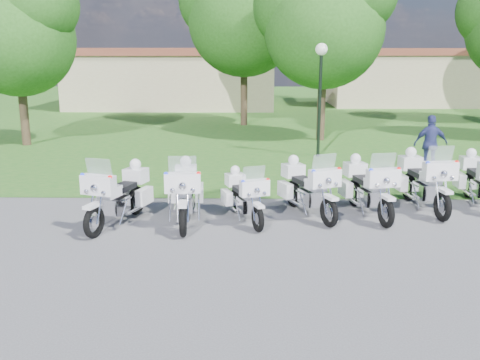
{
  "coord_description": "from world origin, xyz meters",
  "views": [
    {
      "loc": [
        -0.57,
        -10.83,
        3.83
      ],
      "look_at": [
        -0.79,
        1.2,
        0.95
      ],
      "focal_mm": 40.0,
      "sensor_mm": 36.0,
      "label": 1
    }
  ],
  "objects_px": {
    "motorcycle_0": "(119,194)",
    "motorcycle_3": "(308,187)",
    "motorcycle_2": "(244,195)",
    "motorcycle_5": "(423,180)",
    "motorcycle_6": "(480,179)",
    "motorcycle_4": "(367,187)",
    "bystander_c": "(431,144)",
    "lamp_post": "(321,72)",
    "motorcycle_1": "(185,192)"
  },
  "relations": [
    {
      "from": "motorcycle_0",
      "to": "motorcycle_3",
      "type": "height_order",
      "value": "motorcycle_0"
    },
    {
      "from": "motorcycle_2",
      "to": "motorcycle_3",
      "type": "xyz_separation_m",
      "value": [
        1.51,
        0.47,
        0.08
      ]
    },
    {
      "from": "motorcycle_3",
      "to": "motorcycle_5",
      "type": "distance_m",
      "value": 3.0
    },
    {
      "from": "motorcycle_5",
      "to": "motorcycle_6",
      "type": "xyz_separation_m",
      "value": [
        1.56,
        0.35,
        -0.04
      ]
    },
    {
      "from": "motorcycle_2",
      "to": "motorcycle_3",
      "type": "relative_size",
      "value": 0.89
    },
    {
      "from": "motorcycle_3",
      "to": "motorcycle_4",
      "type": "relative_size",
      "value": 0.94
    },
    {
      "from": "motorcycle_6",
      "to": "bystander_c",
      "type": "bearing_deg",
      "value": -87.41
    },
    {
      "from": "motorcycle_3",
      "to": "bystander_c",
      "type": "relative_size",
      "value": 1.22
    },
    {
      "from": "motorcycle_2",
      "to": "bystander_c",
      "type": "relative_size",
      "value": 1.09
    },
    {
      "from": "motorcycle_4",
      "to": "motorcycle_5",
      "type": "xyz_separation_m",
      "value": [
        1.5,
        0.55,
        0.03
      ]
    },
    {
      "from": "motorcycle_4",
      "to": "lamp_post",
      "type": "distance_m",
      "value": 7.7
    },
    {
      "from": "motorcycle_0",
      "to": "lamp_post",
      "type": "xyz_separation_m",
      "value": [
        5.53,
        8.11,
        2.44
      ]
    },
    {
      "from": "motorcycle_5",
      "to": "motorcycle_0",
      "type": "bearing_deg",
      "value": 2.95
    },
    {
      "from": "motorcycle_6",
      "to": "bystander_c",
      "type": "relative_size",
      "value": 1.3
    },
    {
      "from": "motorcycle_5",
      "to": "motorcycle_2",
      "type": "bearing_deg",
      "value": 5.76
    },
    {
      "from": "motorcycle_3",
      "to": "motorcycle_6",
      "type": "bearing_deg",
      "value": 168.86
    },
    {
      "from": "motorcycle_0",
      "to": "motorcycle_1",
      "type": "relative_size",
      "value": 0.95
    },
    {
      "from": "bystander_c",
      "to": "lamp_post",
      "type": "bearing_deg",
      "value": -39.9
    },
    {
      "from": "motorcycle_1",
      "to": "motorcycle_6",
      "type": "relative_size",
      "value": 1.04
    },
    {
      "from": "motorcycle_4",
      "to": "motorcycle_6",
      "type": "xyz_separation_m",
      "value": [
        3.06,
        0.89,
        -0.01
      ]
    },
    {
      "from": "motorcycle_3",
      "to": "bystander_c",
      "type": "xyz_separation_m",
      "value": [
        4.48,
        4.78,
        0.25
      ]
    },
    {
      "from": "motorcycle_1",
      "to": "motorcycle_3",
      "type": "relative_size",
      "value": 1.11
    },
    {
      "from": "motorcycle_2",
      "to": "lamp_post",
      "type": "bearing_deg",
      "value": -129.07
    },
    {
      "from": "bystander_c",
      "to": "motorcycle_5",
      "type": "bearing_deg",
      "value": 67.64
    },
    {
      "from": "motorcycle_3",
      "to": "motorcycle_6",
      "type": "relative_size",
      "value": 0.94
    },
    {
      "from": "motorcycle_1",
      "to": "motorcycle_2",
      "type": "bearing_deg",
      "value": -179.26
    },
    {
      "from": "motorcycle_5",
      "to": "lamp_post",
      "type": "distance_m",
      "value": 7.38
    },
    {
      "from": "motorcycle_1",
      "to": "motorcycle_2",
      "type": "xyz_separation_m",
      "value": [
        1.37,
        0.12,
        -0.12
      ]
    },
    {
      "from": "motorcycle_6",
      "to": "motorcycle_3",
      "type": "bearing_deg",
      "value": 14.05
    },
    {
      "from": "lamp_post",
      "to": "bystander_c",
      "type": "bearing_deg",
      "value": -37.76
    },
    {
      "from": "motorcycle_3",
      "to": "motorcycle_4",
      "type": "height_order",
      "value": "motorcycle_4"
    },
    {
      "from": "motorcycle_3",
      "to": "motorcycle_5",
      "type": "height_order",
      "value": "motorcycle_5"
    },
    {
      "from": "bystander_c",
      "to": "motorcycle_1",
      "type": "bearing_deg",
      "value": 33.95
    },
    {
      "from": "motorcycle_3",
      "to": "motorcycle_5",
      "type": "relative_size",
      "value": 0.88
    },
    {
      "from": "motorcycle_0",
      "to": "motorcycle_5",
      "type": "bearing_deg",
      "value": -151.6
    },
    {
      "from": "motorcycle_0",
      "to": "motorcycle_5",
      "type": "distance_m",
      "value": 7.42
    },
    {
      "from": "motorcycle_0",
      "to": "motorcycle_2",
      "type": "xyz_separation_m",
      "value": [
        2.84,
        0.3,
        -0.1
      ]
    },
    {
      "from": "motorcycle_4",
      "to": "motorcycle_5",
      "type": "height_order",
      "value": "motorcycle_5"
    },
    {
      "from": "bystander_c",
      "to": "motorcycle_0",
      "type": "bearing_deg",
      "value": 30.0
    },
    {
      "from": "motorcycle_1",
      "to": "motorcycle_5",
      "type": "relative_size",
      "value": 0.98
    },
    {
      "from": "motorcycle_1",
      "to": "motorcycle_2",
      "type": "distance_m",
      "value": 1.38
    },
    {
      "from": "motorcycle_2",
      "to": "bystander_c",
      "type": "height_order",
      "value": "bystander_c"
    },
    {
      "from": "lamp_post",
      "to": "motorcycle_2",
      "type": "bearing_deg",
      "value": -109.01
    },
    {
      "from": "motorcycle_4",
      "to": "motorcycle_1",
      "type": "bearing_deg",
      "value": -4.0
    },
    {
      "from": "motorcycle_2",
      "to": "motorcycle_3",
      "type": "bearing_deg",
      "value": 177.1
    },
    {
      "from": "motorcycle_2",
      "to": "motorcycle_6",
      "type": "distance_m",
      "value": 6.18
    },
    {
      "from": "motorcycle_1",
      "to": "motorcycle_5",
      "type": "bearing_deg",
      "value": -172.8
    },
    {
      "from": "motorcycle_2",
      "to": "motorcycle_6",
      "type": "height_order",
      "value": "motorcycle_6"
    },
    {
      "from": "motorcycle_0",
      "to": "motorcycle_6",
      "type": "bearing_deg",
      "value": -151.27
    },
    {
      "from": "motorcycle_0",
      "to": "motorcycle_3",
      "type": "bearing_deg",
      "value": -152.15
    }
  ]
}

